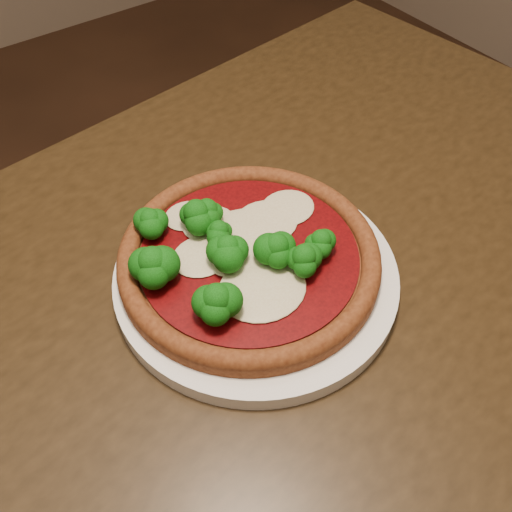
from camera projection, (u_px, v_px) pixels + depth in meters
dining_table at (238, 380)px, 0.63m from camera, size 1.34×0.90×0.75m
plate at (256, 276)px, 0.59m from camera, size 0.29×0.29×0.02m
pizza at (243, 254)px, 0.58m from camera, size 0.27×0.27×0.06m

